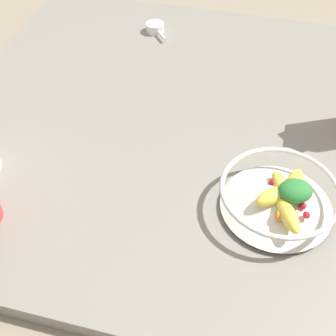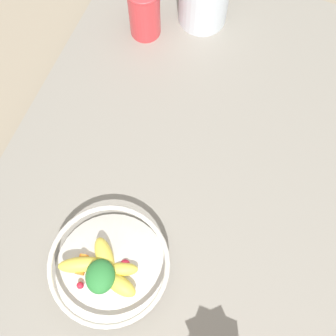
% 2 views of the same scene
% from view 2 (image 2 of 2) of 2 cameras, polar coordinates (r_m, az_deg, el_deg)
% --- Properties ---
extents(ground_plane, '(6.00, 6.00, 0.00)m').
position_cam_2_polar(ground_plane, '(1.01, 10.44, -3.66)').
color(ground_plane, gray).
extents(countertop, '(1.05, 1.05, 0.04)m').
position_cam_2_polar(countertop, '(0.99, 10.63, -3.34)').
color(countertop, gray).
rests_on(countertop, ground_plane).
extents(fruit_bowl, '(0.22, 0.22, 0.08)m').
position_cam_2_polar(fruit_bowl, '(0.89, -7.19, -11.84)').
color(fruit_bowl, silver).
rests_on(fruit_bowl, countertop).
extents(drinking_cup, '(0.08, 0.08, 0.14)m').
position_cam_2_polar(drinking_cup, '(1.09, -2.91, 18.65)').
color(drinking_cup, '#DB383D').
rests_on(drinking_cup, countertop).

